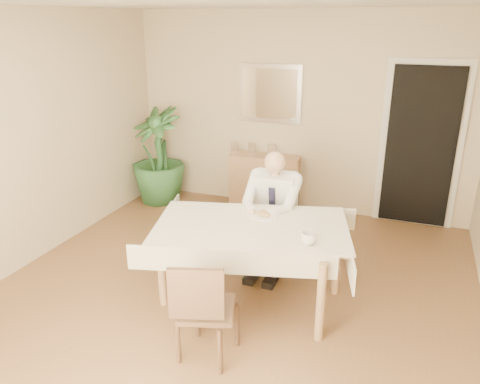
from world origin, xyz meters
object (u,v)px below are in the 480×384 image
at_px(seated_man, 271,208).
at_px(sideboard, 265,181).
at_px(chair_near, 203,307).
at_px(coffee_mug, 309,238).
at_px(potted_palm, 158,156).
at_px(dining_table, 251,234).
at_px(chair_far, 278,218).

xyz_separation_m(seated_man, sideboard, (-0.59, 1.63, -0.32)).
bearing_deg(sideboard, chair_near, -85.41).
distance_m(coffee_mug, potted_palm, 3.37).
bearing_deg(dining_table, chair_far, 75.25).
xyz_separation_m(dining_table, sideboard, (-0.59, 2.23, -0.29)).
relative_size(chair_far, seated_man, 0.66).
xyz_separation_m(chair_near, sideboard, (-0.54, 3.15, -0.10)).
bearing_deg(potted_palm, sideboard, 11.30).
xyz_separation_m(seated_man, coffee_mug, (0.56, -0.78, 0.11)).
xyz_separation_m(chair_near, potted_palm, (-2.02, 2.85, 0.20)).
bearing_deg(potted_palm, dining_table, -43.02).
height_order(chair_far, chair_near, chair_near).
relative_size(chair_near, seated_man, 0.68).
bearing_deg(chair_near, coffee_mug, 32.88).
bearing_deg(chair_near, sideboard, 81.87).
bearing_deg(chair_far, sideboard, 115.19).
xyz_separation_m(coffee_mug, potted_palm, (-2.62, 2.12, -0.13)).
distance_m(dining_table, potted_palm, 2.83).
bearing_deg(potted_palm, seated_man, -32.88).
bearing_deg(chair_near, potted_palm, 107.47).
relative_size(chair_far, sideboard, 0.88).
height_order(chair_far, seated_man, seated_man).
relative_size(dining_table, chair_near, 2.32).
relative_size(sideboard, potted_palm, 0.69).
relative_size(dining_table, sideboard, 2.11).
relative_size(chair_near, sideboard, 0.91).
relative_size(chair_far, chair_near, 0.98).
distance_m(chair_near, sideboard, 3.20).
height_order(coffee_mug, potted_palm, potted_palm).
bearing_deg(chair_far, chair_near, -89.81).
relative_size(dining_table, chair_far, 2.38).
distance_m(chair_near, potted_palm, 3.50).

